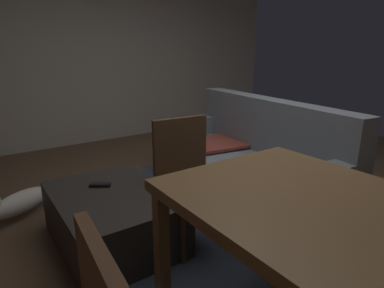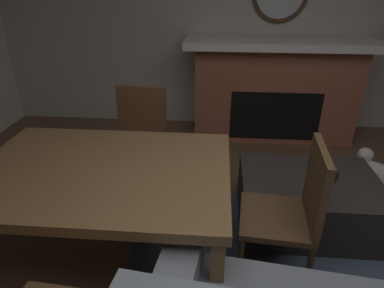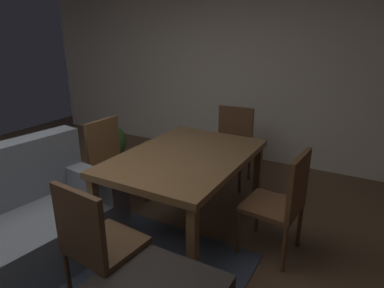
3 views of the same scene
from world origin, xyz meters
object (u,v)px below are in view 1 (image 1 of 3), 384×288
at_px(ottoman_coffee_table, 113,218).
at_px(dining_table, 332,223).
at_px(dining_chair_west, 187,174).
at_px(small_dog, 18,202).
at_px(tv_remote, 100,185).
at_px(couch, 246,163).

height_order(ottoman_coffee_table, dining_table, dining_table).
xyz_separation_m(dining_chair_west, small_dog, (-1.05, -1.05, -0.37)).
distance_m(dining_table, dining_chair_west, 1.17).
relative_size(tv_remote, dining_chair_west, 0.17).
bearing_deg(tv_remote, dining_chair_west, 84.45).
relative_size(ottoman_coffee_table, small_dog, 1.79).
distance_m(couch, dining_table, 1.76).
distance_m(dining_chair_west, small_dog, 1.52).
relative_size(couch, ottoman_coffee_table, 2.12).
distance_m(ottoman_coffee_table, dining_chair_west, 0.65).
bearing_deg(small_dog, dining_chair_west, 44.93).
height_order(couch, ottoman_coffee_table, couch).
xyz_separation_m(couch, tv_remote, (-0.11, -1.43, 0.08)).
xyz_separation_m(tv_remote, dining_chair_west, (0.41, 0.53, 0.11)).
distance_m(couch, small_dog, 2.10).
bearing_deg(small_dog, dining_table, 25.14).
xyz_separation_m(ottoman_coffee_table, dining_table, (1.41, 0.50, 0.46)).
relative_size(dining_table, small_dog, 2.68).
relative_size(ottoman_coffee_table, tv_remote, 6.46).
bearing_deg(tv_remote, ottoman_coffee_table, 40.67).
bearing_deg(dining_chair_west, dining_table, -0.38).
bearing_deg(small_dog, couch, 68.99).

